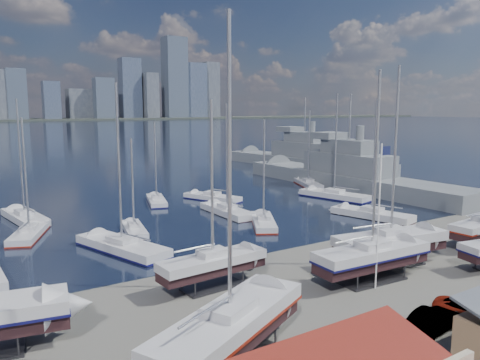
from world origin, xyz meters
TOP-DOWN VIEW (x-y plane):
  - ground at (0.00, -10.00)m, footprint 1400.00×1400.00m
  - sailboat_cradle_1 at (-15.88, -15.16)m, footprint 12.09×8.18m
  - sailboat_cradle_2 at (-11.17, -4.86)m, footprint 9.10×3.12m
  - sailboat_cradle_3 at (0.53, -10.60)m, footprint 10.72×3.54m
  - sailboat_cradle_4 at (5.03, -8.76)m, footprint 11.26×4.68m
  - sailboat_moored_1 at (-20.97, 18.95)m, footprint 5.91×9.45m
  - sailboat_moored_2 at (-20.27, 27.16)m, footprint 4.43×10.87m
  - sailboat_moored_3 at (-14.14, 8.12)m, footprint 6.57×11.95m
  - sailboat_moored_4 at (-10.58, 14.49)m, footprint 3.54×7.74m
  - sailboat_moored_5 at (-1.94, 28.63)m, footprint 4.72×8.81m
  - sailboat_moored_6 at (3.72, 9.10)m, footprint 6.66×9.00m
  - sailboat_moored_7 at (3.08, 16.54)m, footprint 2.94×10.22m
  - sailboat_moored_8 at (6.22, 26.16)m, footprint 6.22×9.89m
  - sailboat_moored_9 at (17.78, 4.68)m, footprint 5.53×10.96m
  - sailboat_moored_10 at (23.02, 16.99)m, footprint 5.92×11.87m
  - sailboat_moored_11 at (27.54, 28.43)m, footprint 6.21×9.91m
  - naval_ship_east at (32.31, 23.30)m, footprint 8.47×48.11m
  - naval_ship_west at (44.63, 49.74)m, footprint 13.77×47.27m
  - car_b at (-3.03, -18.86)m, footprint 4.74×2.12m
  - car_c at (0.55, -19.13)m, footprint 3.60×5.02m
  - flagpole at (-0.41, -11.96)m, footprint 1.01×0.12m

SIDE VIEW (x-z plane):
  - ground at x=0.00m, z-range 0.00..0.00m
  - sailboat_moored_8 at x=6.22m, z-range -6.87..7.48m
  - sailboat_moored_11 at x=27.54m, z-range -6.88..7.50m
  - sailboat_moored_1 at x=-20.97m, z-range -6.55..7.16m
  - sailboat_moored_6 at x=3.72m, z-range -6.38..7.00m
  - sailboat_moored_5 at x=-1.94m, z-range -6.03..6.65m
  - sailboat_moored_10 at x=23.02m, z-range -8.24..8.86m
  - sailboat_moored_3 at x=-14.14m, z-range -8.30..8.92m
  - sailboat_moored_7 at x=3.08m, z-range -7.38..8.02m
  - sailboat_moored_2 at x=-20.27m, z-range -7.65..8.29m
  - sailboat_moored_9 at x=17.78m, z-range -7.65..8.29m
  - sailboat_moored_4 at x=-10.58m, z-range -5.31..5.97m
  - car_c at x=0.55m, z-range 0.00..1.27m
  - car_b at x=-3.03m, z-range 0.00..1.51m
  - naval_ship_west at x=44.63m, z-range -7.44..10.76m
  - naval_ship_east at x=32.31m, z-range -7.49..10.82m
  - sailboat_cradle_2 at x=-11.17m, z-range -5.35..9.37m
  - sailboat_cradle_3 at x=0.53m, z-range -6.38..10.62m
  - sailboat_cradle_4 at x=5.03m, z-range -6.68..11.01m
  - sailboat_cradle_1 at x=-15.88m, z-range -7.23..11.67m
  - flagpole at x=-0.41m, z-range 0.83..12.27m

